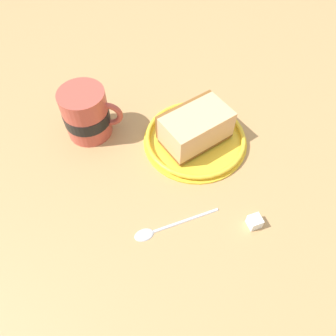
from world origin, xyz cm
name	(u,v)px	position (x,y,z in cm)	size (l,w,h in cm)	color
ground_plane	(178,185)	(0.00, 0.00, -2.00)	(154.59, 154.59, 3.99)	tan
small_plate	(195,139)	(-7.08, 4.99, 0.76)	(18.71, 18.71, 1.55)	yellow
cake_slice	(195,127)	(-7.33, 4.90, 3.61)	(11.08, 13.60, 5.73)	brown
tea_mug	(87,113)	(-14.13, -13.02, 4.62)	(8.16, 10.48, 9.27)	#BF4C3F
teaspoon	(160,229)	(8.34, -5.18, 0.35)	(2.89, 13.77, 0.80)	silver
sugar_cube	(255,222)	(10.91, 8.96, 0.94)	(1.88, 1.88, 1.88)	white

